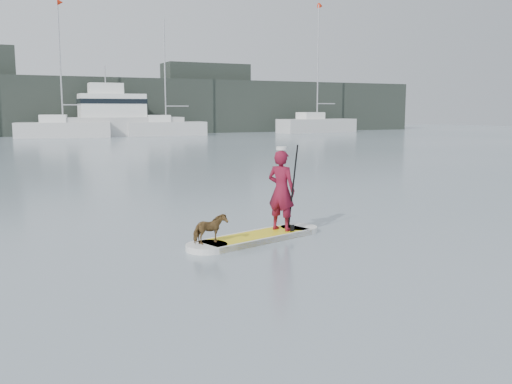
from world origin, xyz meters
name	(u,v)px	position (x,y,z in m)	size (l,w,h in m)	color
ground	(316,228)	(0.00, 0.00, 0.00)	(140.00, 140.00, 0.00)	slate
paddleboard	(256,238)	(-1.74, -0.50, 0.06)	(3.21, 1.47, 0.12)	yellow
paddler	(281,190)	(-1.06, -0.31, 0.97)	(0.62, 0.41, 1.69)	maroon
white_cap	(282,148)	(-1.06, -0.31, 1.85)	(0.22, 0.22, 0.07)	silver
dog	(210,229)	(-2.87, -0.81, 0.40)	(0.30, 0.66, 0.56)	#56351D
paddle	(293,200)	(-0.93, -0.55, 0.80)	(0.11, 0.30, 2.00)	black
sailboat_d	(62,128)	(0.46, 46.29, 0.91)	(9.00, 4.29, 12.74)	silver
sailboat_e	(165,127)	(10.45, 45.91, 0.83)	(8.15, 3.17, 11.57)	silver
sailboat_f	(316,124)	(28.81, 46.41, 0.99)	(10.03, 4.04, 14.62)	silver
motor_yacht_a	(119,117)	(6.01, 47.05, 1.94)	(11.58, 3.87, 6.89)	silver
shore_mass	(48,106)	(0.00, 53.00, 3.00)	(90.00, 6.00, 6.00)	black
shore_building_east	(206,98)	(18.00, 54.00, 4.00)	(10.00, 4.00, 8.00)	black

